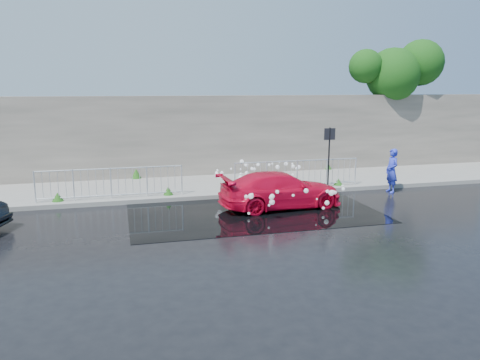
# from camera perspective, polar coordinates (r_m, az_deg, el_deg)

# --- Properties ---
(ground) EXTENTS (90.00, 90.00, 0.00)m
(ground) POSITION_cam_1_polar(r_m,az_deg,el_deg) (14.46, 0.66, -4.91)
(ground) COLOR black
(ground) RESTS_ON ground
(pavement) EXTENTS (30.00, 4.00, 0.15)m
(pavement) POSITION_cam_1_polar(r_m,az_deg,el_deg) (19.16, -3.28, -0.64)
(pavement) COLOR slate
(pavement) RESTS_ON ground
(curb) EXTENTS (30.00, 0.25, 0.16)m
(curb) POSITION_cam_1_polar(r_m,az_deg,el_deg) (17.25, -1.96, -1.95)
(curb) COLOR slate
(curb) RESTS_ON ground
(retaining_wall) EXTENTS (30.00, 0.60, 3.50)m
(retaining_wall) POSITION_cam_1_polar(r_m,az_deg,el_deg) (21.02, -4.52, 5.44)
(retaining_wall) COLOR #5B554D
(retaining_wall) RESTS_ON pavement
(puddle) EXTENTS (8.00, 5.00, 0.01)m
(puddle) POSITION_cam_1_polar(r_m,az_deg,el_deg) (15.51, 1.47, -3.75)
(puddle) COLOR black
(puddle) RESTS_ON ground
(sign_post) EXTENTS (0.45, 0.06, 2.50)m
(sign_post) POSITION_cam_1_polar(r_m,az_deg,el_deg) (18.41, 10.82, 3.89)
(sign_post) COLOR black
(sign_post) RESTS_ON ground
(tree) EXTENTS (4.95, 2.62, 6.33)m
(tree) POSITION_cam_1_polar(r_m,az_deg,el_deg) (24.81, 18.81, 12.52)
(tree) COLOR #332114
(tree) RESTS_ON ground
(railing_left) EXTENTS (5.05, 0.05, 1.10)m
(railing_left) POSITION_cam_1_polar(r_m,az_deg,el_deg) (17.07, -15.46, -0.26)
(railing_left) COLOR silver
(railing_left) RESTS_ON pavement
(railing_right) EXTENTS (5.05, 0.05, 1.10)m
(railing_right) POSITION_cam_1_polar(r_m,az_deg,el_deg) (18.32, 6.97, 0.84)
(railing_right) COLOR silver
(railing_right) RESTS_ON pavement
(weeds) EXTENTS (12.17, 3.93, 0.42)m
(weeds) POSITION_cam_1_polar(r_m,az_deg,el_deg) (18.66, -4.11, -0.19)
(weeds) COLOR #134813
(weeds) RESTS_ON pavement
(water_spray) EXTENTS (3.70, 5.70, 1.08)m
(water_spray) POSITION_cam_1_polar(r_m,az_deg,el_deg) (16.84, 3.50, -0.07)
(water_spray) COLOR white
(water_spray) RESTS_ON ground
(red_car) EXTENTS (4.32, 2.01, 1.22)m
(red_car) POSITION_cam_1_polar(r_m,az_deg,el_deg) (15.86, 4.98, -1.21)
(red_car) COLOR red
(red_car) RESTS_ON ground
(person) EXTENTS (0.42, 0.63, 1.70)m
(person) POSITION_cam_1_polar(r_m,az_deg,el_deg) (18.98, 18.02, 1.09)
(person) COLOR blue
(person) RESTS_ON ground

